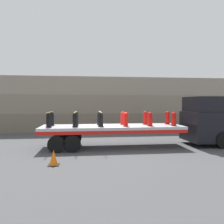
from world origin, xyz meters
name	(u,v)px	position (x,y,z in m)	size (l,w,h in m)	color
ground_plane	(112,147)	(0.00, 0.00, 0.00)	(120.00, 120.00, 0.00)	#474749
rock_cliff	(102,104)	(0.00, 8.58, 2.63)	(60.00, 3.30, 5.26)	#706656
truck_cab	(207,121)	(6.28, 0.00, 1.57)	(2.58, 2.68, 3.18)	black
flatbed_trailer	(102,130)	(-0.64, 0.00, 1.09)	(8.75, 2.56, 1.36)	#B2B2B7
fire_hydrant_black_near_0	(49,120)	(-3.78, -0.54, 1.78)	(0.36, 0.58, 0.86)	black
fire_hydrant_black_far_0	(52,119)	(-3.78, 0.54, 1.78)	(0.36, 0.58, 0.86)	black
fire_hydrant_black_near_1	(75,120)	(-2.27, -0.54, 1.78)	(0.36, 0.58, 0.86)	black
fire_hydrant_black_far_1	(76,119)	(-2.27, 0.54, 1.78)	(0.36, 0.58, 0.86)	black
fire_hydrant_black_near_2	(101,120)	(-0.76, -0.54, 1.78)	(0.36, 0.58, 0.86)	black
fire_hydrant_black_far_2	(100,118)	(-0.76, 0.54, 1.78)	(0.36, 0.58, 0.86)	black
fire_hydrant_red_near_3	(126,119)	(0.76, -0.54, 1.78)	(0.36, 0.58, 0.86)	red
fire_hydrant_red_far_3	(123,118)	(0.76, 0.54, 1.78)	(0.36, 0.58, 0.86)	red
fire_hydrant_red_near_4	(150,119)	(2.27, -0.54, 1.78)	(0.36, 0.58, 0.86)	red
fire_hydrant_red_far_4	(145,118)	(2.27, 0.54, 1.78)	(0.36, 0.58, 0.86)	red
fire_hydrant_red_near_5	(174,119)	(3.78, -0.54, 1.78)	(0.36, 0.58, 0.86)	red
fire_hydrant_red_far_5	(167,118)	(3.78, 0.54, 1.78)	(0.36, 0.58, 0.86)	red
cargo_strap_rear	(50,112)	(-3.78, 0.00, 2.23)	(0.05, 2.66, 0.01)	yellow
cargo_strap_middle	(76,112)	(-2.27, 0.00, 2.23)	(0.05, 2.66, 0.01)	yellow
cargo_strap_front	(100,112)	(-0.76, 0.00, 2.23)	(0.05, 2.66, 0.01)	yellow
traffic_cone	(54,158)	(-3.07, -3.63, 0.34)	(0.48, 0.48, 0.69)	black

